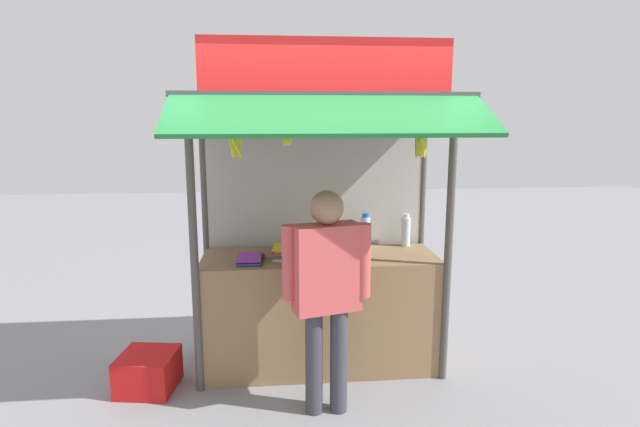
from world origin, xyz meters
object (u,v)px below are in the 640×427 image
vendor_person (327,283)px  water_bottle_rear_center (406,231)px  plastic_crate (148,371)px  magazine_stack_left (287,252)px  water_bottle_center (365,231)px  banana_bunch_inner_right (236,146)px  magazine_stack_back_right (328,261)px  water_bottle_mid_left (363,238)px  magazine_stack_right (250,259)px  banana_bunch_inner_left (421,146)px  banana_bunch_rightmost (287,136)px

vendor_person → water_bottle_rear_center: bearing=35.6°
vendor_person → plastic_crate: vendor_person is taller
water_bottle_rear_center → magazine_stack_left: (-1.04, -0.28, -0.09)m
water_bottle_center → water_bottle_rear_center: 0.36m
banana_bunch_inner_right → vendor_person: (0.59, -0.27, -0.90)m
water_bottle_center → magazine_stack_back_right: water_bottle_center is taller
water_bottle_mid_left → magazine_stack_left: bearing=-167.9°
magazine_stack_right → banana_bunch_inner_right: (-0.05, -0.32, 0.89)m
water_bottle_mid_left → magazine_stack_back_right: size_ratio=0.86×
banana_bunch_inner_left → vendor_person: size_ratio=0.20×
banana_bunch_rightmost → vendor_person: size_ratio=0.15×
magazine_stack_right → vendor_person: vendor_person is taller
banana_bunch_rightmost → banana_bunch_inner_right: same height
banana_bunch_inner_left → water_bottle_center: bearing=110.6°
banana_bunch_rightmost → plastic_crate: bearing=171.8°
banana_bunch_rightmost → magazine_stack_right: bearing=132.2°
magazine_stack_right → water_bottle_mid_left: bearing=14.3°
water_bottle_mid_left → magazine_stack_left: water_bottle_mid_left is taller
water_bottle_rear_center → magazine_stack_right: size_ratio=1.00×
water_bottle_center → magazine_stack_left: (-0.68, -0.27, -0.09)m
magazine_stack_right → banana_bunch_inner_left: 1.55m
water_bottle_mid_left → plastic_crate: 1.97m
magazine_stack_back_right → banana_bunch_inner_right: banana_bunch_inner_right is taller
water_bottle_mid_left → magazine_stack_left: 0.66m
magazine_stack_back_right → banana_bunch_rightmost: bearing=-147.6°
water_bottle_rear_center → banana_bunch_rightmost: bearing=-146.4°
banana_bunch_inner_left → banana_bunch_rightmost: size_ratio=1.38×
water_bottle_center → banana_bunch_inner_left: (0.26, -0.68, 0.77)m
water_bottle_center → plastic_crate: size_ratio=0.73×
plastic_crate → water_bottle_rear_center: bearing=14.3°
vendor_person → plastic_crate: size_ratio=3.89×
water_bottle_mid_left → banana_bunch_inner_left: (0.30, -0.55, 0.79)m
water_bottle_rear_center → magazine_stack_back_right: (-0.73, -0.49, -0.10)m
magazine_stack_right → vendor_person: bearing=-47.9°
water_bottle_center → plastic_crate: 2.05m
magazine_stack_right → vendor_person: 0.80m
magazine_stack_left → magazine_stack_right: bearing=-161.2°
water_bottle_mid_left → plastic_crate: water_bottle_mid_left is taller
banana_bunch_inner_right → water_bottle_center: bearing=33.8°
plastic_crate → water_bottle_center: bearing=16.9°
water_bottle_mid_left → banana_bunch_inner_right: (-0.98, -0.55, 0.80)m
magazine_stack_left → banana_bunch_inner_left: bearing=-23.8°
water_bottle_center → banana_bunch_rightmost: size_ratio=1.27×
water_bottle_center → magazine_stack_back_right: size_ratio=1.07×
water_bottle_rear_center → banana_bunch_rightmost: (-1.04, -0.69, 0.84)m
magazine_stack_right → banana_bunch_rightmost: size_ratio=1.23×
magazine_stack_left → water_bottle_center: bearing=21.6°
magazine_stack_right → banana_bunch_inner_left: bearing=-14.4°
water_bottle_mid_left → banana_bunch_inner_right: banana_bunch_inner_right is taller
magazine_stack_right → plastic_crate: bearing=-168.1°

